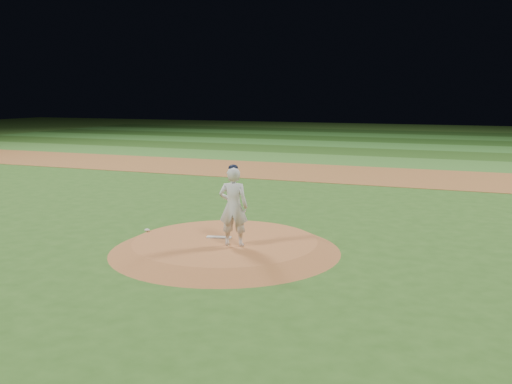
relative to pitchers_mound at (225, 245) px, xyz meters
name	(u,v)px	position (x,y,z in m)	size (l,w,h in m)	color
ground	(225,250)	(0.00, 0.00, -0.12)	(120.00, 120.00, 0.00)	#2C551B
infield_dirt_band	(351,174)	(0.00, 14.00, -0.12)	(70.00, 6.00, 0.02)	brown
outfield_stripe_0	(372,161)	(0.00, 19.50, -0.12)	(70.00, 5.00, 0.02)	#366B26
outfield_stripe_1	(387,153)	(0.00, 24.50, -0.12)	(70.00, 5.00, 0.02)	#234917
outfield_stripe_2	(398,146)	(0.00, 29.50, -0.12)	(70.00, 5.00, 0.02)	#306D27
outfield_stripe_3	(406,141)	(0.00, 34.50, -0.12)	(70.00, 5.00, 0.02)	#1F4516
outfield_stripe_4	(414,136)	(0.00, 39.50, -0.12)	(70.00, 5.00, 0.02)	#2D6725
outfield_stripe_5	(420,133)	(0.00, 44.50, -0.12)	(70.00, 5.00, 0.02)	#1D4115
pitchers_mound	(225,245)	(0.00, 0.00, 0.00)	(5.50, 5.50, 0.25)	#A46033
pitching_rubber	(219,237)	(-0.24, 0.16, 0.14)	(0.61, 0.15, 0.03)	silver
rosin_bag	(147,230)	(-2.22, 0.07, 0.16)	(0.13, 0.13, 0.07)	beige
pitcher_on_mound	(233,206)	(0.38, -0.35, 1.05)	(0.74, 0.57, 1.88)	silver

